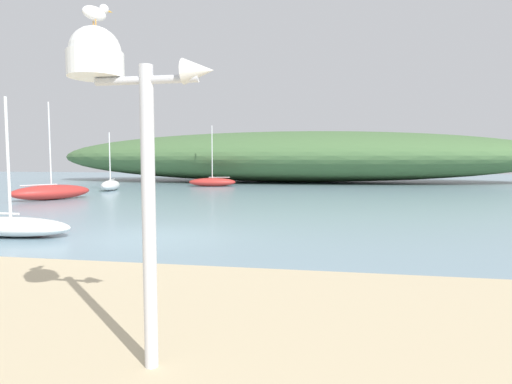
{
  "coord_description": "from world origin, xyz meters",
  "views": [
    {
      "loc": [
        4.66,
        -10.36,
        2.04
      ],
      "look_at": [
        1.98,
        4.98,
        0.87
      ],
      "focal_mm": 28.91,
      "sensor_mm": 36.0,
      "label": 1
    }
  ],
  "objects_px": {
    "mast_structure": "(114,92)",
    "sailboat_inner_mooring": "(52,192)",
    "sailboat_east_reach": "(11,226)",
    "sailboat_by_sandbar": "(110,185)",
    "sailboat_far_left": "(212,182)",
    "seagull_on_radar": "(96,12)"
  },
  "relations": [
    {
      "from": "mast_structure",
      "to": "sailboat_by_sandbar",
      "type": "height_order",
      "value": "sailboat_by_sandbar"
    },
    {
      "from": "seagull_on_radar",
      "to": "sailboat_east_reach",
      "type": "bearing_deg",
      "value": 135.27
    },
    {
      "from": "mast_structure",
      "to": "sailboat_by_sandbar",
      "type": "xyz_separation_m",
      "value": [
        -13.05,
        23.05,
        -2.26
      ]
    },
    {
      "from": "mast_structure",
      "to": "sailboat_east_reach",
      "type": "bearing_deg",
      "value": 135.9
    },
    {
      "from": "sailboat_inner_mooring",
      "to": "sailboat_east_reach",
      "type": "bearing_deg",
      "value": -58.79
    },
    {
      "from": "mast_structure",
      "to": "sailboat_far_left",
      "type": "height_order",
      "value": "sailboat_far_left"
    },
    {
      "from": "sailboat_inner_mooring",
      "to": "sailboat_far_left",
      "type": "height_order",
      "value": "sailboat_inner_mooring"
    },
    {
      "from": "seagull_on_radar",
      "to": "sailboat_far_left",
      "type": "height_order",
      "value": "sailboat_far_left"
    },
    {
      "from": "sailboat_inner_mooring",
      "to": "sailboat_by_sandbar",
      "type": "relative_size",
      "value": 1.28
    },
    {
      "from": "mast_structure",
      "to": "sailboat_inner_mooring",
      "type": "xyz_separation_m",
      "value": [
        -12.6,
        16.22,
        -2.23
      ]
    },
    {
      "from": "seagull_on_radar",
      "to": "sailboat_inner_mooring",
      "type": "relative_size",
      "value": 0.05
    },
    {
      "from": "sailboat_far_left",
      "to": "sailboat_east_reach",
      "type": "bearing_deg",
      "value": -88.24
    },
    {
      "from": "sailboat_inner_mooring",
      "to": "sailboat_east_reach",
      "type": "height_order",
      "value": "sailboat_inner_mooring"
    },
    {
      "from": "sailboat_east_reach",
      "to": "sailboat_far_left",
      "type": "bearing_deg",
      "value": 91.76
    },
    {
      "from": "mast_structure",
      "to": "sailboat_by_sandbar",
      "type": "bearing_deg",
      "value": 119.52
    },
    {
      "from": "seagull_on_radar",
      "to": "sailboat_by_sandbar",
      "type": "distance_m",
      "value": 26.56
    },
    {
      "from": "sailboat_inner_mooring",
      "to": "sailboat_far_left",
      "type": "bearing_deg",
      "value": 67.66
    },
    {
      "from": "seagull_on_radar",
      "to": "sailboat_inner_mooring",
      "type": "height_order",
      "value": "sailboat_inner_mooring"
    },
    {
      "from": "seagull_on_radar",
      "to": "sailboat_far_left",
      "type": "distance_m",
      "value": 29.91
    },
    {
      "from": "sailboat_east_reach",
      "to": "seagull_on_radar",
      "type": "bearing_deg",
      "value": -44.73
    },
    {
      "from": "sailboat_inner_mooring",
      "to": "sailboat_by_sandbar",
      "type": "distance_m",
      "value": 6.84
    },
    {
      "from": "seagull_on_radar",
      "to": "sailboat_inner_mooring",
      "type": "xyz_separation_m",
      "value": [
        -12.44,
        16.21,
        -2.91
      ]
    }
  ]
}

